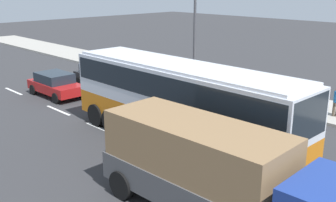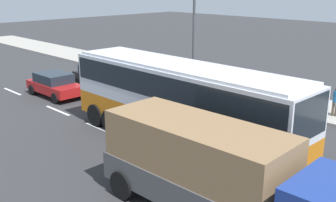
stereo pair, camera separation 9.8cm
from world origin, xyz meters
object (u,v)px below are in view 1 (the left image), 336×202
Objects in this scene: coach_bus at (180,96)px; car_red_compact at (56,84)px; cargo_truck at (218,173)px; car_black_sedan at (102,76)px; street_lamp at (197,26)px.

car_red_compact is (-10.79, 0.14, -1.43)m from coach_bus.
car_black_sedan is at bearing 154.76° from cargo_truck.
car_black_sedan is 1.08× the size of car_red_compact.
car_black_sedan is 0.62× the size of street_lamp.
coach_bus reaches higher than car_black_sedan.
car_red_compact is at bearing -96.16° from car_black_sedan.
car_black_sedan reaches higher than car_red_compact.
coach_bus is 9.37m from street_lamp.
street_lamp is at bearing 53.03° from car_red_compact.
cargo_truck is 1.15× the size of street_lamp.
coach_bus is 11.08m from car_black_sedan.
coach_bus is at bearing 143.24° from cargo_truck.
cargo_truck is 16.67m from car_black_sedan.
cargo_truck is (4.77, -3.38, -0.65)m from coach_bus.
coach_bus is 10.88m from car_red_compact.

